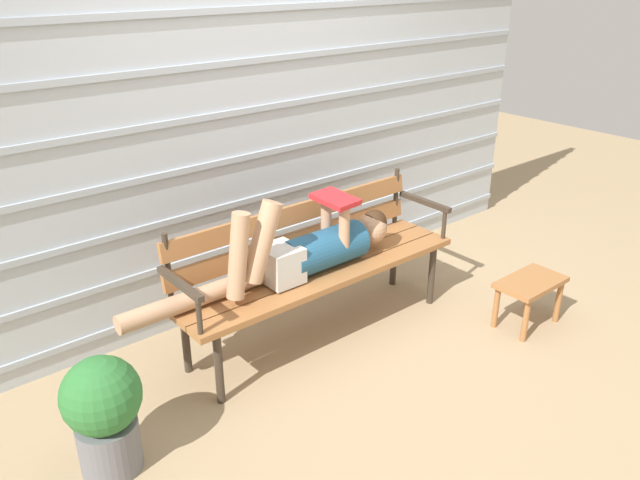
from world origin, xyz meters
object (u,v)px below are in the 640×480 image
Objects in this scene: park_bench at (313,258)px; potted_plant at (104,411)px; reclining_person at (304,250)px; footstool at (530,289)px.

park_bench reaches higher than potted_plant.
reclining_person is 3.01× the size of potted_plant.
reclining_person is (-0.12, -0.07, 0.11)m from park_bench.
potted_plant is (-1.31, -0.26, -0.28)m from reclining_person.
reclining_person is 1.43m from footstool.
footstool is at bearing -31.80° from reclining_person.
potted_plant is at bearing -168.90° from reclining_person.
reclining_person is at bearing 11.10° from potted_plant.
potted_plant is (-2.49, 0.48, 0.07)m from footstool.
footstool is 0.78× the size of potted_plant.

